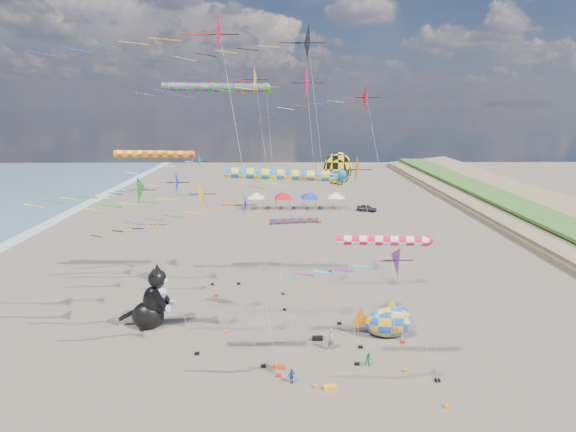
% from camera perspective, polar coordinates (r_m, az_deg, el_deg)
% --- Properties ---
extents(delta_kite_0, '(10.95, 2.29, 14.49)m').
position_cam_1_polar(delta_kite_0, '(34.19, -18.65, 2.74)').
color(delta_kite_0, '#197C1C').
rests_on(delta_kite_0, ground).
extents(delta_kite_1, '(14.89, 2.71, 24.98)m').
position_cam_1_polar(delta_kite_1, '(29.58, -11.21, 21.63)').
color(delta_kite_1, red).
rests_on(delta_kite_1, ground).
extents(delta_kite_2, '(12.53, 3.05, 25.53)m').
position_cam_1_polar(delta_kite_2, '(37.17, 2.55, 20.94)').
color(delta_kite_2, black).
rests_on(delta_kite_2, ground).
extents(delta_kite_3, '(11.84, 1.60, 13.82)m').
position_cam_1_polar(delta_kite_3, '(28.62, -8.59, 0.21)').
color(delta_kite_3, '#060ED3').
rests_on(delta_kite_3, ground).
extents(delta_kite_4, '(14.18, 3.35, 22.96)m').
position_cam_1_polar(delta_kite_4, '(43.38, 1.24, 16.37)').
color(delta_kite_4, '#F40D5B').
rests_on(delta_kite_4, ground).
extents(delta_kite_5, '(12.32, 2.52, 22.64)m').
position_cam_1_polar(delta_kite_5, '(39.94, -5.98, 16.52)').
color(delta_kite_5, orange).
rests_on(delta_kite_5, ground).
extents(delta_kite_6, '(10.49, 2.21, 16.18)m').
position_cam_1_polar(delta_kite_6, '(30.15, 8.79, 5.24)').
color(delta_kite_6, '#D95702').
rests_on(delta_kite_6, ground).
extents(delta_kite_7, '(10.59, 1.70, 14.64)m').
position_cam_1_polar(delta_kite_7, '(47.59, -12.78, 6.51)').
color(delta_kite_7, '#096DBC').
rests_on(delta_kite_7, ground).
extents(delta_kite_8, '(9.15, 2.05, 14.33)m').
position_cam_1_polar(delta_kite_8, '(36.94, -14.11, 3.77)').
color(delta_kite_8, '#1D23C9').
rests_on(delta_kite_8, ground).
extents(delta_kite_9, '(10.46, 1.89, 8.98)m').
position_cam_1_polar(delta_kite_9, '(46.16, -15.79, -1.09)').
color(delta_kite_9, orange).
rests_on(delta_kite_9, ground).
extents(delta_kite_10, '(12.04, 2.46, 21.16)m').
position_cam_1_polar(delta_kite_10, '(39.26, 10.22, 14.32)').
color(delta_kite_10, red).
rests_on(delta_kite_10, ground).
extents(delta_kite_11, '(9.87, 2.00, 11.50)m').
position_cam_1_polar(delta_kite_11, '(27.69, 13.34, -5.62)').
color(delta_kite_11, '#781998').
rests_on(delta_kite_11, ground).
extents(delta_kite_12, '(11.76, 2.09, 14.30)m').
position_cam_1_polar(delta_kite_12, '(31.44, -12.34, 1.97)').
color(delta_kite_12, '#FFB00F').
rests_on(delta_kite_12, ground).
extents(windsock_0, '(9.51, 0.77, 14.76)m').
position_cam_1_polar(windsock_0, '(48.04, -16.26, 7.49)').
color(windsock_0, '#FF4F15').
rests_on(windsock_0, ground).
extents(windsock_1, '(9.73, 0.77, 15.02)m').
position_cam_1_polar(windsock_1, '(30.68, 0.26, 5.15)').
color(windsock_1, blue).
rests_on(windsock_1, ground).
extents(windsock_2, '(7.26, 0.71, 6.68)m').
position_cam_1_polar(windsock_2, '(51.41, 1.15, -0.65)').
color(windsock_2, '#CF430E').
rests_on(windsock_2, ground).
extents(windsock_3, '(11.32, 0.93, 21.24)m').
position_cam_1_polar(windsock_3, '(43.79, -8.70, 15.72)').
color(windsock_3, '#1E8C19').
rests_on(windsock_3, ground).
extents(windsock_4, '(7.71, 0.70, 10.95)m').
position_cam_1_polar(windsock_4, '(30.28, 12.54, -3.18)').
color(windsock_4, '#F2113F').
rests_on(windsock_4, ground).
extents(angelfish_kite, '(3.74, 3.02, 15.71)m').
position_cam_1_polar(angelfish_kite, '(35.34, 6.01, 5.76)').
color(angelfish_kite, yellow).
rests_on(angelfish_kite, ground).
extents(cat_inflatable, '(4.38, 2.35, 5.78)m').
position_cam_1_polar(cat_inflatable, '(41.84, -17.08, -9.73)').
color(cat_inflatable, black).
rests_on(cat_inflatable, ground).
extents(fish_inflatable, '(5.50, 2.38, 3.50)m').
position_cam_1_polar(fish_inflatable, '(39.87, 12.62, -13.00)').
color(fish_inflatable, blue).
rests_on(fish_inflatable, ground).
extents(person_adult, '(0.70, 0.48, 1.86)m').
position_cam_1_polar(person_adult, '(37.56, 5.50, -15.34)').
color(person_adult, gray).
rests_on(person_adult, ground).
extents(child_green, '(0.57, 0.47, 1.09)m').
position_cam_1_polar(child_green, '(36.09, 10.18, -17.54)').
color(child_green, '#1D7942').
rests_on(child_green, ground).
extents(child_blue, '(0.69, 0.61, 1.12)m').
position_cam_1_polar(child_blue, '(33.80, 0.45, -19.65)').
color(child_blue, navy).
rests_on(child_blue, ground).
extents(kite_bag_0, '(0.90, 0.44, 0.30)m').
position_cam_1_polar(kite_bag_0, '(39.24, 3.78, -15.23)').
color(kite_bag_0, black).
rests_on(kite_bag_0, ground).
extents(kite_bag_1, '(0.90, 0.44, 0.30)m').
position_cam_1_polar(kite_bag_1, '(33.55, 5.37, -20.86)').
color(kite_bag_1, '#FA9F15').
rests_on(kite_bag_1, ground).
extents(kite_bag_2, '(0.90, 0.44, 0.30)m').
position_cam_1_polar(kite_bag_2, '(45.50, 14.22, -11.33)').
color(kite_bag_2, blue).
rests_on(kite_bag_2, ground).
extents(kite_bag_3, '(0.90, 0.44, 0.30)m').
position_cam_1_polar(kite_bag_3, '(35.58, -1.11, -18.55)').
color(kite_bag_3, red).
rests_on(kite_bag_3, ground).
extents(tent_row, '(19.20, 4.20, 3.80)m').
position_cam_1_polar(tent_row, '(84.19, 1.04, 2.96)').
color(tent_row, white).
rests_on(tent_row, ground).
extents(parked_car, '(3.94, 2.94, 1.25)m').
position_cam_1_polar(parked_car, '(84.23, 9.97, 0.99)').
color(parked_car, '#26262D').
rests_on(parked_car, ground).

